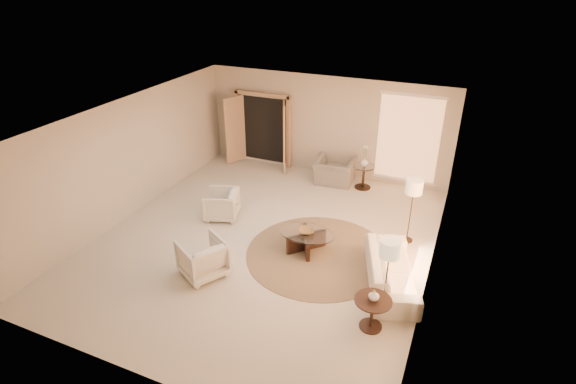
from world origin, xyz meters
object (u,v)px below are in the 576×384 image
at_px(floor_lamp_near, 414,190).
at_px(end_vase, 374,295).
at_px(side_vase, 365,162).
at_px(end_table, 372,308).
at_px(bowl, 306,231).
at_px(sofa, 391,270).
at_px(armchair_right, 203,256).
at_px(accent_chair, 335,167).
at_px(coffee_table, 306,239).
at_px(floor_lamp_far, 390,252).
at_px(armchair_left, 221,203).
at_px(side_table, 364,175).

relative_size(floor_lamp_near, end_vase, 7.98).
bearing_deg(side_vase, end_table, -73.79).
bearing_deg(bowl, sofa, -12.22).
bearing_deg(armchair_right, accent_chair, -161.94).
distance_m(end_table, end_vase, 0.27).
distance_m(coffee_table, end_vase, 2.52).
bearing_deg(accent_chair, floor_lamp_near, 133.22).
bearing_deg(floor_lamp_far, end_table, -100.99).
bearing_deg(bowl, armchair_left, 168.12).
bearing_deg(side_table, coffee_table, -95.87).
relative_size(floor_lamp_near, bowl, 4.53).
bearing_deg(side_table, armchair_left, -133.30).
distance_m(armchair_left, bowl, 2.42).
xyz_separation_m(armchair_left, end_vase, (4.19, -2.19, 0.29)).
relative_size(armchair_left, side_table, 1.18).
relative_size(sofa, coffee_table, 1.55).
xyz_separation_m(side_table, bowl, (-0.35, -3.38, 0.08)).
bearing_deg(bowl, floor_lamp_far, -32.06).
relative_size(sofa, floor_lamp_near, 1.42).
height_order(armchair_left, floor_lamp_near, floor_lamp_near).
xyz_separation_m(coffee_table, side_vase, (0.35, 3.38, 0.48)).
xyz_separation_m(end_table, bowl, (-1.82, 1.69, 0.08)).
bearing_deg(sofa, bowl, 59.49).
bearing_deg(bowl, floor_lamp_near, 32.47).
bearing_deg(armchair_left, armchair_right, 3.17).
height_order(coffee_table, side_vase, side_vase).
distance_m(end_table, floor_lamp_far, 0.98).
xyz_separation_m(floor_lamp_near, end_vase, (-0.10, -2.91, -0.59)).
relative_size(coffee_table, floor_lamp_far, 0.93).
distance_m(armchair_right, floor_lamp_far, 3.59).
distance_m(sofa, bowl, 1.93).
distance_m(floor_lamp_near, side_vase, 2.72).
relative_size(armchair_right, end_table, 1.34).
distance_m(sofa, floor_lamp_near, 1.89).
relative_size(side_table, bowl, 2.00).
height_order(floor_lamp_far, side_vase, floor_lamp_far).
bearing_deg(sofa, coffee_table, 59.49).
bearing_deg(side_table, bowl, -95.87).
bearing_deg(armchair_left, sofa, 59.69).
relative_size(sofa, side_table, 3.23).
bearing_deg(end_vase, floor_lamp_far, 79.01).
bearing_deg(bowl, side_table, 84.13).
xyz_separation_m(side_table, end_vase, (1.47, -5.07, 0.28)).
height_order(armchair_right, coffee_table, armchair_right).
height_order(accent_chair, floor_lamp_near, floor_lamp_near).
height_order(armchair_right, bowl, armchair_right).
xyz_separation_m(side_table, floor_lamp_near, (1.57, -2.16, 0.87)).
relative_size(armchair_right, floor_lamp_far, 0.57).
height_order(sofa, armchair_left, armchair_left).
bearing_deg(floor_lamp_near, armchair_right, -141.35).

